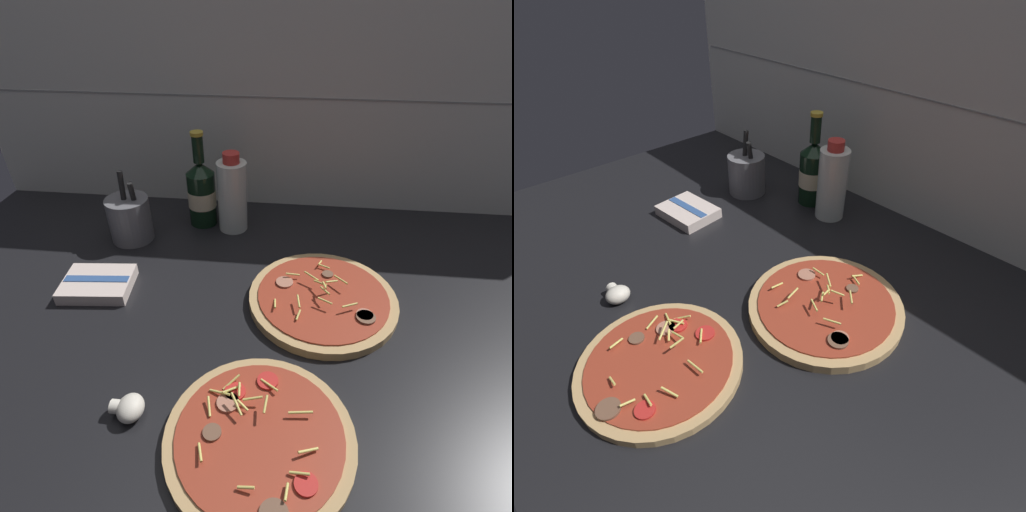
# 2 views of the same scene
# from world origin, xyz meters

# --- Properties ---
(counter_slab) EXTENTS (1.60, 0.90, 0.03)m
(counter_slab) POSITION_xyz_m (0.00, 0.00, 0.01)
(counter_slab) COLOR black
(counter_slab) RESTS_ON ground
(tile_backsplash) EXTENTS (1.60, 0.01, 0.60)m
(tile_backsplash) POSITION_xyz_m (0.00, 0.45, 0.30)
(tile_backsplash) COLOR silver
(tile_backsplash) RESTS_ON ground
(pizza_near) EXTENTS (0.26, 0.26, 0.04)m
(pizza_near) POSITION_xyz_m (-0.03, -0.22, 0.03)
(pizza_near) COLOR tan
(pizza_near) RESTS_ON counter_slab
(pizza_far) EXTENTS (0.28, 0.28, 0.05)m
(pizza_far) POSITION_xyz_m (0.06, 0.06, 0.03)
(pizza_far) COLOR tan
(pizza_far) RESTS_ON counter_slab
(beer_bottle) EXTENTS (0.07, 0.07, 0.23)m
(beer_bottle) POSITION_xyz_m (-0.23, 0.33, 0.11)
(beer_bottle) COLOR black
(beer_bottle) RESTS_ON counter_slab
(oil_bottle) EXTENTS (0.07, 0.07, 0.19)m
(oil_bottle) POSITION_xyz_m (-0.15, 0.32, 0.11)
(oil_bottle) COLOR silver
(oil_bottle) RESTS_ON counter_slab
(mushroom_left) EXTENTS (0.05, 0.04, 0.03)m
(mushroom_left) POSITION_xyz_m (-0.22, -0.20, 0.04)
(mushroom_left) COLOR white
(mushroom_left) RESTS_ON counter_slab
(utensil_crock) EXTENTS (0.10, 0.10, 0.17)m
(utensil_crock) POSITION_xyz_m (-0.38, 0.24, 0.08)
(utensil_crock) COLOR slate
(utensil_crock) RESTS_ON counter_slab
(dish_towel) EXTENTS (0.14, 0.11, 0.03)m
(dish_towel) POSITION_xyz_m (-0.38, 0.06, 0.04)
(dish_towel) COLOR beige
(dish_towel) RESTS_ON counter_slab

